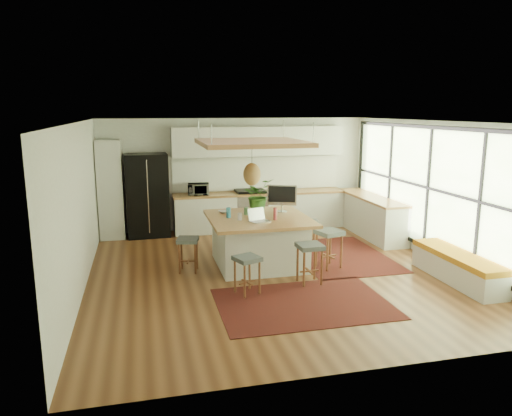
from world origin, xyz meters
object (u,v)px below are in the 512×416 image
object	(u,v)px
stool_near_left	(247,273)
stool_right_front	(329,249)
island_plant	(258,198)
stool_right_back	(308,235)
monitor	(282,199)
island	(259,241)
fridge	(147,197)
stool_near_right	(309,263)
laptop	(260,215)
microwave	(198,188)
stool_left_side	(188,253)

from	to	relation	value
stool_near_left	stool_right_front	bearing A→B (deg)	27.51
stool_right_front	island_plant	world-z (taller)	island_plant
stool_right_back	monitor	size ratio (longest dim) A/B	1.12
island	fridge	bearing A→B (deg)	126.22
monitor	fridge	bearing A→B (deg)	158.35
stool_near_right	stool_right_back	world-z (taller)	stool_near_right
stool_right_back	fridge	bearing A→B (deg)	146.12
island_plant	island	bearing A→B (deg)	-102.09
stool_right_front	laptop	bearing A→B (deg)	175.29
stool_right_back	monitor	world-z (taller)	monitor
stool_near_left	monitor	world-z (taller)	monitor
stool_right_front	laptop	xyz separation A→B (m)	(-1.30, 0.11, 0.70)
island	stool_near_left	bearing A→B (deg)	-110.89
stool_right_front	laptop	size ratio (longest dim) A/B	2.01
stool_near_right	stool_right_back	distance (m)	1.85
stool_right_front	microwave	xyz separation A→B (m)	(-2.03, 3.17, 0.73)
stool_right_front	island_plant	size ratio (longest dim) A/B	1.14
stool_right_front	island_plant	bearing A→B (deg)	136.05
monitor	island_plant	size ratio (longest dim) A/B	0.93
stool_right_back	laptop	bearing A→B (deg)	-143.20
island	stool_left_side	distance (m)	1.35
microwave	stool_left_side	bearing A→B (deg)	-94.65
monitor	island_plant	xyz separation A→B (m)	(-0.42, 0.24, -0.01)
microwave	island_plant	xyz separation A→B (m)	(0.93, -2.11, 0.09)
laptop	microwave	distance (m)	3.15
fridge	microwave	distance (m)	1.20
stool_near_right	island_plant	size ratio (longest dim) A/B	1.10
island	microwave	bearing A→B (deg)	106.75
monitor	microwave	bearing A→B (deg)	141.54
island	monitor	xyz separation A→B (m)	(0.55, 0.34, 0.72)
stool_right_back	laptop	size ratio (longest dim) A/B	1.84
laptop	monitor	distance (m)	0.96
microwave	fridge	bearing A→B (deg)	-175.52
fridge	monitor	size ratio (longest dim) A/B	3.27
island_plant	stool_near_right	bearing A→B (deg)	-74.84
stool_left_side	microwave	distance (m)	2.91
monitor	stool_left_side	bearing A→B (deg)	-146.07
island_plant	monitor	bearing A→B (deg)	-29.62
fridge	stool_right_back	distance (m)	3.89
stool_right_back	island_plant	distance (m)	1.35
stool_near_left	microwave	bearing A→B (deg)	93.85
fridge	stool_near_right	world-z (taller)	fridge
stool_near_left	fridge	bearing A→B (deg)	109.52
laptop	stool_right_back	bearing A→B (deg)	17.69
microwave	stool_near_right	bearing A→B (deg)	-63.69
monitor	island	bearing A→B (deg)	-126.82
island_plant	microwave	bearing A→B (deg)	113.88
stool_near_right	fridge	bearing A→B (deg)	123.66
stool_near_right	laptop	distance (m)	1.25
microwave	island_plant	world-z (taller)	island_plant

